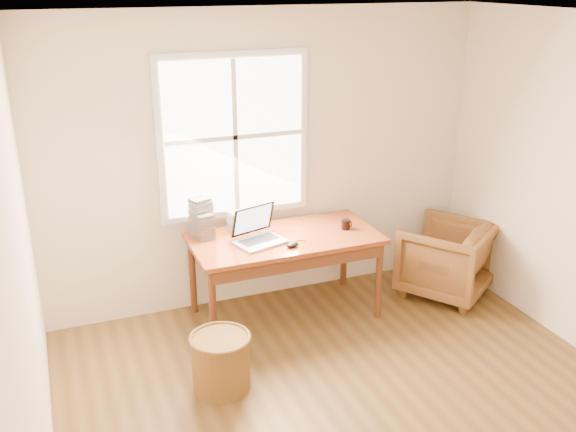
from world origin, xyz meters
name	(u,v)px	position (x,y,z in m)	size (l,w,h in m)	color
room_shell	(380,247)	(-0.02, 0.16, 1.32)	(4.04, 4.54, 2.64)	brown
desk	(285,238)	(0.00, 1.80, 0.73)	(1.60, 0.80, 0.04)	brown
armchair	(446,259)	(1.55, 1.64, 0.35)	(0.74, 0.76, 0.69)	brown
wicker_stool	(221,363)	(-0.82, 0.96, 0.21)	(0.42, 0.42, 0.42)	brown
laptop	(260,226)	(-0.25, 1.73, 0.91)	(0.42, 0.44, 0.31)	#B1B5B9
mouse	(292,245)	(-0.03, 1.56, 0.77)	(0.11, 0.07, 0.04)	black
coffee_mug	(346,224)	(0.55, 1.76, 0.79)	(0.08, 0.08, 0.09)	black
cd_stack_a	(202,218)	(-0.64, 2.09, 0.91)	(0.16, 0.14, 0.31)	silver
cd_stack_b	(205,227)	(-0.64, 2.00, 0.86)	(0.14, 0.12, 0.22)	#29292E
cd_stack_c	(201,217)	(-0.66, 2.07, 0.92)	(0.15, 0.13, 0.34)	#9697A3
cd_stack_d	(237,221)	(-0.34, 2.08, 0.83)	(0.13, 0.11, 0.17)	silver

